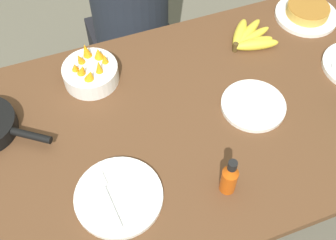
# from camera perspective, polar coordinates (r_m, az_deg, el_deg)

# --- Properties ---
(ground_plane) EXTENTS (14.00, 14.00, 0.00)m
(ground_plane) POSITION_cam_1_polar(r_m,az_deg,el_deg) (2.03, 0.00, -13.38)
(ground_plane) COLOR #666051
(dining_table) EXTENTS (1.76, 0.89, 0.77)m
(dining_table) POSITION_cam_1_polar(r_m,az_deg,el_deg) (1.43, 0.00, -3.00)
(dining_table) COLOR brown
(dining_table) RESTS_ON ground_plane
(banana_bunch) EXTENTS (0.19, 0.19, 0.04)m
(banana_bunch) POSITION_cam_1_polar(r_m,az_deg,el_deg) (1.62, 10.90, 10.79)
(banana_bunch) COLOR yellow
(banana_bunch) RESTS_ON dining_table
(frittata_plate_center) EXTENTS (0.24, 0.24, 0.05)m
(frittata_plate_center) POSITION_cam_1_polar(r_m,az_deg,el_deg) (1.78, 18.32, 13.66)
(frittata_plate_center) COLOR white
(frittata_plate_center) RESTS_ON dining_table
(empty_plate_near_front) EXTENTS (0.25, 0.25, 0.02)m
(empty_plate_near_front) POSITION_cam_1_polar(r_m,az_deg,el_deg) (1.22, -6.70, -10.25)
(empty_plate_near_front) COLOR white
(empty_plate_near_front) RESTS_ON dining_table
(empty_plate_far_right) EXTENTS (0.21, 0.21, 0.02)m
(empty_plate_far_right) POSITION_cam_1_polar(r_m,az_deg,el_deg) (1.42, 11.47, 1.98)
(empty_plate_far_right) COLOR white
(empty_plate_far_right) RESTS_ON dining_table
(fruit_bowl_mango) EXTENTS (0.19, 0.19, 0.12)m
(fruit_bowl_mango) POSITION_cam_1_polar(r_m,az_deg,el_deg) (1.47, -10.43, 6.41)
(fruit_bowl_mango) COLOR white
(fruit_bowl_mango) RESTS_ON dining_table
(hot_sauce_bottle) EXTENTS (0.05, 0.05, 0.14)m
(hot_sauce_bottle) POSITION_cam_1_polar(r_m,az_deg,el_deg) (1.19, 8.33, -7.72)
(hot_sauce_bottle) COLOR #C64C0F
(hot_sauce_bottle) RESTS_ON dining_table
(person_figure) EXTENTS (0.37, 0.37, 1.29)m
(person_figure) POSITION_cam_1_polar(r_m,az_deg,el_deg) (2.01, -4.92, 12.07)
(person_figure) COLOR black
(person_figure) RESTS_ON ground_plane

